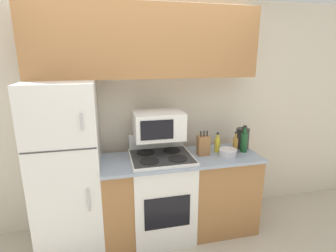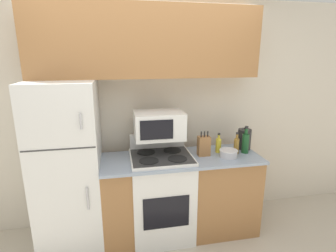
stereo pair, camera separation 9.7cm
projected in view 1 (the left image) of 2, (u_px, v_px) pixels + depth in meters
ground_plane at (158, 252)px, 2.68m from camera, size 12.00×12.00×0.00m
wall_back at (145, 116)px, 3.02m from camera, size 8.00×0.05×2.55m
lower_cabinets at (181, 195)px, 2.90m from camera, size 1.67×0.60×0.91m
refrigerator at (68, 169)px, 2.59m from camera, size 0.63×0.70×1.72m
upper_cabinets at (146, 42)px, 2.63m from camera, size 2.30×0.34×0.71m
stove at (161, 195)px, 2.83m from camera, size 0.64×0.59×1.10m
microwave at (159, 125)px, 2.72m from camera, size 0.51×0.37×0.28m
knife_block at (203, 145)px, 2.80m from camera, size 0.13×0.09×0.27m
bowl at (228, 152)px, 2.78m from camera, size 0.19×0.19×0.08m
bottle_wine_green at (244, 142)px, 2.89m from camera, size 0.08×0.08×0.30m
bottle_cooking_spray at (217, 144)px, 2.90m from camera, size 0.06×0.06×0.22m
bottle_vinegar at (235, 145)px, 2.86m from camera, size 0.06×0.06×0.24m
kettle at (242, 138)px, 3.01m from camera, size 0.15×0.15×0.25m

